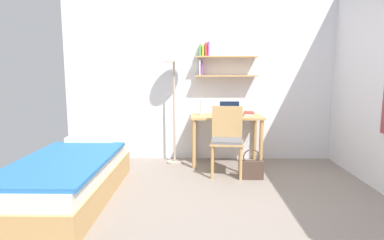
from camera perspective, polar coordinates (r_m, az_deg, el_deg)
ground_plane at (r=3.29m, az=3.04°, el=-16.15°), size 5.28×5.28×0.00m
wall_back at (r=5.02m, az=2.34°, el=7.72°), size 4.40×0.27×2.60m
bed at (r=3.76m, az=-21.24°, el=-9.64°), size 0.91×2.06×0.54m
desk at (r=4.77m, az=6.17°, el=-0.82°), size 1.06×0.58×0.74m
desk_chair at (r=4.29m, az=6.30°, el=-3.12°), size 0.47×0.43×0.92m
standing_lamp at (r=4.74m, az=-3.29°, el=10.55°), size 0.38×0.38×1.76m
laptop at (r=4.78m, az=6.81°, el=1.51°), size 0.33×0.23×0.22m
water_bottle at (r=4.79m, az=1.72°, el=2.30°), size 0.06×0.06×0.23m
book_stack at (r=4.83m, az=10.13°, el=1.17°), size 0.16×0.23×0.06m
handbag at (r=4.24m, az=10.59°, el=-8.63°), size 0.31×0.11×0.40m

